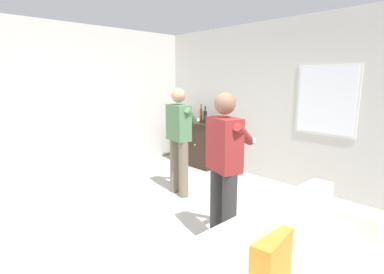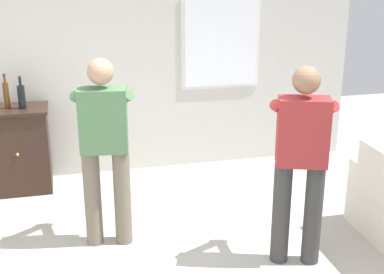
% 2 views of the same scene
% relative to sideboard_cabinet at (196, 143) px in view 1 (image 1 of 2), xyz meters
% --- Properties ---
extents(ground, '(10.40, 10.40, 0.00)m').
position_rel_sideboard_cabinet_xyz_m(ground, '(1.58, -2.30, -0.47)').
color(ground, '#B2ADA3').
extents(wall_back_with_window, '(5.20, 0.15, 2.80)m').
position_rel_sideboard_cabinet_xyz_m(wall_back_with_window, '(1.60, 0.36, 0.93)').
color(wall_back_with_window, beige).
rests_on(wall_back_with_window, ground).
extents(wall_side_left, '(0.12, 5.20, 2.80)m').
position_rel_sideboard_cabinet_xyz_m(wall_side_left, '(-1.08, -2.30, 0.93)').
color(wall_side_left, beige).
rests_on(wall_side_left, ground).
extents(sideboard_cabinet, '(1.10, 0.49, 0.93)m').
position_rel_sideboard_cabinet_xyz_m(sideboard_cabinet, '(0.00, 0.00, 0.00)').
color(sideboard_cabinet, black).
rests_on(sideboard_cabinet, ground).
extents(bottle_wine_green, '(0.06, 0.06, 0.37)m').
position_rel_sideboard_cabinet_xyz_m(bottle_wine_green, '(0.14, 0.01, 0.61)').
color(bottle_wine_green, '#593314').
rests_on(bottle_wine_green, sideboard_cabinet).
extents(bottle_liquor_amber, '(0.08, 0.08, 0.35)m').
position_rel_sideboard_cabinet_xyz_m(bottle_liquor_amber, '(0.30, -0.03, 0.60)').
color(bottle_liquor_amber, black).
rests_on(bottle_liquor_amber, sideboard_cabinet).
extents(person_standing_left, '(0.55, 0.50, 1.68)m').
position_rel_sideboard_cabinet_xyz_m(person_standing_left, '(1.04, -1.37, 0.47)').
color(person_standing_left, '#6B6051').
rests_on(person_standing_left, ground).
extents(person_standing_right, '(0.53, 0.52, 1.68)m').
position_rel_sideboard_cabinet_xyz_m(person_standing_right, '(2.54, -2.04, 0.47)').
color(person_standing_right, '#383838').
rests_on(person_standing_right, ground).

